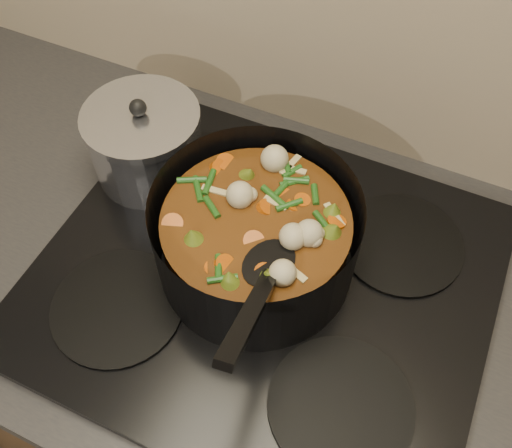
% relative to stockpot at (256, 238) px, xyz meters
% --- Properties ---
extents(counter, '(2.64, 0.64, 0.91)m').
position_rel_stockpot_xyz_m(counter, '(0.02, -0.01, -0.54)').
color(counter, brown).
rests_on(counter, ground).
extents(stovetop, '(0.62, 0.54, 0.03)m').
position_rel_stockpot_xyz_m(stovetop, '(0.02, -0.01, -0.07)').
color(stovetop, black).
rests_on(stovetop, counter).
extents(stockpot, '(0.29, 0.37, 0.20)m').
position_rel_stockpot_xyz_m(stockpot, '(0.00, 0.00, 0.00)').
color(stockpot, black).
rests_on(stockpot, stovetop).
extents(saucepan, '(0.18, 0.18, 0.14)m').
position_rel_stockpot_xyz_m(saucepan, '(-0.23, 0.09, -0.00)').
color(saucepan, silver).
rests_on(saucepan, stovetop).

